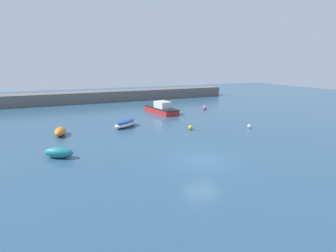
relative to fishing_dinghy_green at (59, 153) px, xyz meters
name	(u,v)px	position (x,y,z in m)	size (l,w,h in m)	color
ground_plane	(202,161)	(9.27, -4.75, -0.49)	(120.00, 120.00, 0.20)	#2D5170
harbor_breakwater	(106,96)	(9.27, 28.69, 0.53)	(47.10, 3.74, 1.83)	#66605B
fishing_dinghy_green	(59,153)	(0.00, 0.00, 0.00)	(2.33, 1.93, 0.77)	teal
dinghy_near_pier	(60,131)	(0.38, 6.54, 0.00)	(1.42, 2.51, 0.78)	orange
motorboat_with_cabin	(161,109)	(13.82, 13.46, 0.20)	(2.97, 6.38, 1.64)	red
rowboat_with_red_cover	(125,123)	(7.01, 7.44, -0.01)	(3.48, 3.20, 0.75)	white
mooring_buoy_yellow	(191,127)	(12.84, 3.37, -0.16)	(0.46, 0.46, 0.46)	yellow
mooring_buoy_white	(249,126)	(18.92, 1.41, -0.19)	(0.40, 0.40, 0.40)	white
mooring_buoy_pink	(205,108)	(20.76, 13.24, -0.09)	(0.59, 0.59, 0.59)	#EA668C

